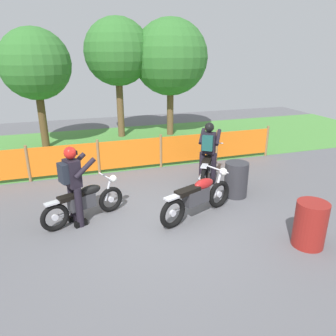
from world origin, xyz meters
TOP-DOWN VIEW (x-y plane):
  - ground at (0.00, 0.00)m, footprint 24.00×24.00m
  - grass_verge at (0.00, 6.28)m, footprint 24.00×5.95m
  - barrier_fence at (0.00, 3.31)m, footprint 9.66×0.08m
  - tree_leftmost at (-2.55, 6.80)m, footprint 2.47×2.47m
  - tree_near_left at (0.49, 7.57)m, footprint 2.63×2.63m
  - tree_near_right at (2.57, 7.21)m, footprint 3.04×3.04m
  - motorcycle_lead at (-1.57, 0.58)m, footprint 1.79×0.88m
  - motorcycle_trailing at (0.79, -0.01)m, footprint 1.97×0.97m
  - motorcycle_third at (1.93, 1.89)m, footprint 1.23×1.72m
  - rider_lead at (-1.76, 0.50)m, footprint 0.78×0.68m
  - rider_third at (1.81, 1.71)m, footprint 0.72×0.79m
  - oil_drum at (2.32, -1.69)m, footprint 0.58×0.58m
  - spare_drum at (2.12, 0.69)m, footprint 0.58×0.58m

SIDE VIEW (x-z plane):
  - ground at x=0.00m, z-range -0.02..0.00m
  - grass_verge at x=0.00m, z-range 0.00..0.01m
  - motorcycle_lead at x=-1.57m, z-range -0.01..0.88m
  - oil_drum at x=2.32m, z-range 0.00..0.88m
  - spare_drum at x=2.12m, z-range 0.00..0.88m
  - motorcycle_third at x=1.93m, z-range -0.01..0.94m
  - motorcycle_trailing at x=0.79m, z-range -0.01..0.97m
  - barrier_fence at x=0.00m, z-range 0.02..1.07m
  - rider_lead at x=-1.76m, z-range 0.11..1.80m
  - rider_third at x=1.81m, z-range 0.11..1.80m
  - tree_leftmost at x=-2.55m, z-range 0.87..5.13m
  - tree_near_right at x=2.57m, z-range 0.83..5.57m
  - tree_near_left at x=0.49m, z-range 1.03..5.77m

